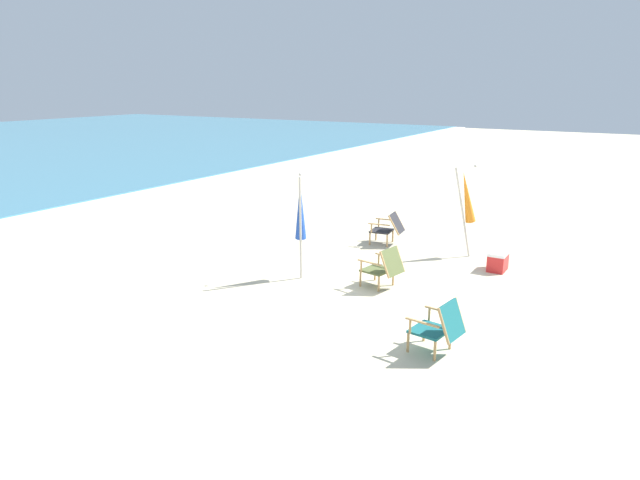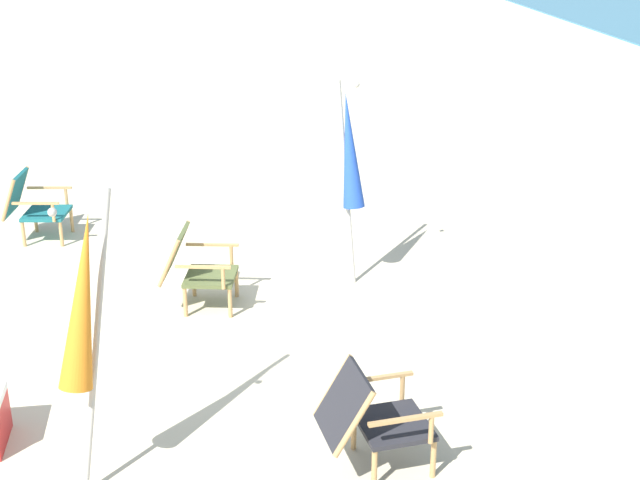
# 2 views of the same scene
# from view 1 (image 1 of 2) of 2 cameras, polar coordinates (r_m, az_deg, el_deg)

# --- Properties ---
(ground_plane) EXTENTS (80.00, 80.00, 0.00)m
(ground_plane) POSITION_cam_1_polar(r_m,az_deg,el_deg) (10.94, 8.04, -4.86)
(ground_plane) COLOR beige
(surf_band) EXTENTS (80.00, 1.10, 0.06)m
(surf_band) POSITION_cam_1_polar(r_m,az_deg,el_deg) (18.54, -26.99, 2.12)
(surf_band) COLOR white
(surf_band) RESTS_ON ground
(beach_chair_front_left) EXTENTS (0.67, 0.76, 0.81)m
(beach_chair_front_left) POSITION_cam_1_polar(r_m,az_deg,el_deg) (8.37, 11.89, -8.40)
(beach_chair_front_left) COLOR #196066
(beach_chair_front_left) RESTS_ON ground
(beach_chair_far_center) EXTENTS (0.70, 0.81, 0.80)m
(beach_chair_far_center) POSITION_cam_1_polar(r_m,az_deg,el_deg) (10.83, 6.42, -2.63)
(beach_chair_far_center) COLOR #515B33
(beach_chair_far_center) RESTS_ON ground
(beach_chair_mid_center) EXTENTS (0.66, 0.83, 0.78)m
(beach_chair_mid_center) POSITION_cam_1_polar(r_m,az_deg,el_deg) (13.77, 6.86, 1.27)
(beach_chair_mid_center) COLOR #28282D
(beach_chair_mid_center) RESTS_ON ground
(umbrella_furled_orange) EXTENTS (0.58, 0.46, 2.07)m
(umbrella_furled_orange) POSITION_cam_1_polar(r_m,az_deg,el_deg) (12.83, 14.47, 4.10)
(umbrella_furled_orange) COLOR #B7B2A8
(umbrella_furled_orange) RESTS_ON ground
(umbrella_furled_blue) EXTENTS (0.43, 0.38, 2.11)m
(umbrella_furled_blue) POSITION_cam_1_polar(r_m,az_deg,el_deg) (10.96, -1.97, 2.86)
(umbrella_furled_blue) COLOR #B7B2A8
(umbrella_furled_blue) RESTS_ON ground
(cooler_box) EXTENTS (0.49, 0.35, 0.40)m
(cooler_box) POSITION_cam_1_polar(r_m,az_deg,el_deg) (12.37, 17.36, -2.04)
(cooler_box) COLOR red
(cooler_box) RESTS_ON ground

